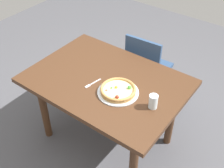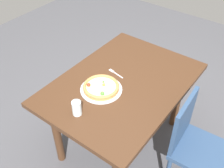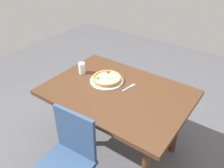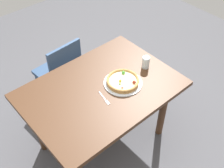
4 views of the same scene
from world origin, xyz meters
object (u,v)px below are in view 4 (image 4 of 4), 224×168
Objects in this scene: dining_table at (101,96)px; fork at (105,99)px; drinking_glass at (146,62)px; plate at (123,83)px; pizza at (123,81)px; chair_near at (61,72)px.

fork is at bearing 63.74° from dining_table.
fork is at bearing 6.68° from drinking_glass.
plate is 0.03m from pizza.
drinking_glass reaches higher than fork.
plate is at bearing 110.23° from fork.
chair_near is at bearing -77.08° from plate.
dining_table is 4.60× the size of pizza.
drinking_glass is at bearing -60.55° from chair_near.
drinking_glass is at bearing 107.09° from fork.
chair_near reaches higher than fork.
pizza is 0.24m from fork.
plate is 2.01× the size of fork.
drinking_glass reaches higher than dining_table.
chair_near is 3.05× the size of pizza.
plate is (-0.18, 0.08, 0.11)m from dining_table.
fork is (0.06, 0.80, 0.28)m from chair_near.
fork reaches higher than dining_table.
drinking_glass is at bearing 173.27° from dining_table.
dining_table is 0.70m from chair_near.
drinking_glass reaches higher than pizza.
fork is 1.45× the size of drinking_glass.
chair_near is at bearing -57.09° from drinking_glass.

